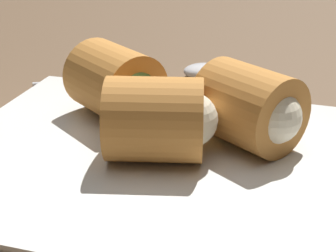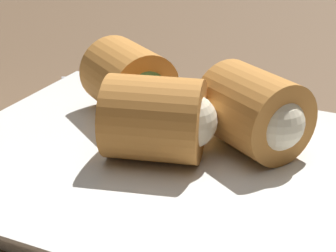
# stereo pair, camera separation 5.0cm
# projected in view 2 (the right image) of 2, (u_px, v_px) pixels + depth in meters

# --- Properties ---
(table_surface) EXTENTS (1.80, 1.40, 0.02)m
(table_surface) POSITION_uv_depth(u_px,v_px,m) (207.00, 194.00, 0.40)
(table_surface) COLOR brown
(table_surface) RESTS_ON ground
(serving_plate) EXTENTS (0.33, 0.26, 0.01)m
(serving_plate) POSITION_uv_depth(u_px,v_px,m) (168.00, 165.00, 0.41)
(serving_plate) COLOR silver
(serving_plate) RESTS_ON table_surface
(roll_front_left) EXTENTS (0.09, 0.09, 0.06)m
(roll_front_left) POSITION_uv_depth(u_px,v_px,m) (258.00, 113.00, 0.40)
(roll_front_left) COLOR #B77533
(roll_front_left) RESTS_ON serving_plate
(roll_front_right) EXTENTS (0.08, 0.07, 0.06)m
(roll_front_right) POSITION_uv_depth(u_px,v_px,m) (161.00, 119.00, 0.39)
(roll_front_right) COLOR #B77533
(roll_front_right) RESTS_ON serving_plate
(roll_back_left) EXTENTS (0.09, 0.09, 0.06)m
(roll_back_left) POSITION_uv_depth(u_px,v_px,m) (131.00, 82.00, 0.46)
(roll_back_left) COLOR #B77533
(roll_back_left) RESTS_ON serving_plate
(spoon) EXTENTS (0.19, 0.11, 0.02)m
(spoon) POSITION_uv_depth(u_px,v_px,m) (218.00, 74.00, 0.59)
(spoon) COLOR silver
(spoon) RESTS_ON table_surface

